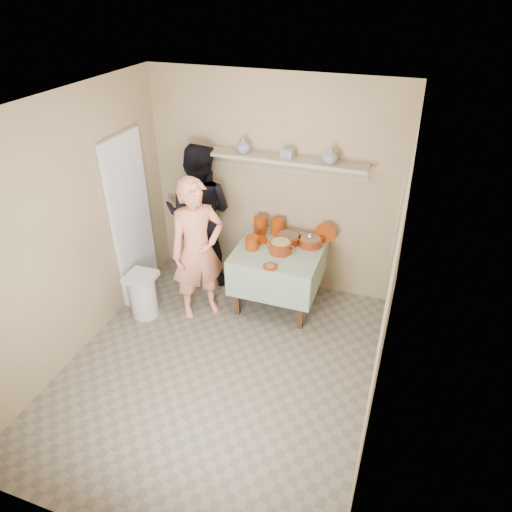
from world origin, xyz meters
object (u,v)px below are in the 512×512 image
at_px(person_cook, 198,250).
at_px(serving_table, 279,257).
at_px(person_helper, 199,215).
at_px(cazuela_rice, 280,246).
at_px(trash_bin, 143,295).

xyz_separation_m(person_cook, serving_table, (0.80, 0.47, -0.20)).
height_order(person_helper, cazuela_rice, person_helper).
bearing_deg(person_cook, person_helper, 69.41).
bearing_deg(person_helper, cazuela_rice, 157.05).
bearing_deg(serving_table, person_helper, 168.04).
relative_size(person_helper, trash_bin, 3.21).
height_order(person_cook, cazuela_rice, person_cook).
bearing_deg(cazuela_rice, person_cook, -155.33).
relative_size(person_helper, cazuela_rice, 5.45).
bearing_deg(person_helper, person_cook, 106.19).
bearing_deg(person_cook, cazuela_rice, -19.47).
distance_m(person_cook, person_helper, 0.77).
distance_m(serving_table, trash_bin, 1.63).
bearing_deg(person_cook, trash_bin, 160.59).
distance_m(person_cook, serving_table, 0.95).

